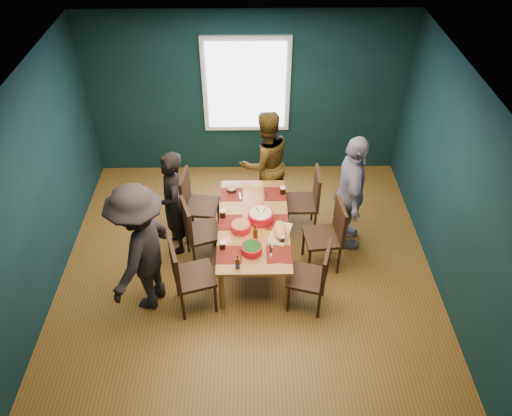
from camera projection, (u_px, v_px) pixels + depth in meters
The scene contains 26 objects.
room at pixel (246, 180), 6.08m from camera, with size 5.01×5.01×2.71m.
dining_table at pixel (254, 226), 6.55m from camera, with size 0.91×1.83×0.69m.
chair_left_far at pixel (194, 200), 7.01m from camera, with size 0.52×0.52×1.03m.
chair_left_mid at pixel (196, 228), 6.58m from camera, with size 0.58×0.58×1.01m.
chair_left_near at pixel (185, 272), 5.95m from camera, with size 0.58×0.58×1.04m.
chair_right_far at pixel (308, 197), 7.07m from camera, with size 0.47×0.47×1.02m.
chair_right_mid at pixel (330, 231), 6.52m from camera, with size 0.51×0.51×1.03m.
chair_right_near at pixel (316, 274), 5.98m from camera, with size 0.54×0.54×0.97m.
person_far_left at pixel (173, 204), 6.67m from camera, with size 0.57×0.37×1.56m, color black.
person_back at pixel (265, 163), 7.34m from camera, with size 0.80×0.62×1.64m, color black.
person_right at pixel (351, 194), 6.67m from camera, with size 1.02×0.43×1.75m, color silver.
person_near_left at pixel (141, 250), 5.84m from camera, with size 1.15×0.66×1.79m, color black.
bowl_salad at pixel (241, 227), 6.36m from camera, with size 0.26×0.26×0.11m.
bowl_dumpling at pixel (260, 216), 6.49m from camera, with size 0.33×0.33×0.31m.
bowl_herbs at pixel (252, 249), 6.05m from camera, with size 0.26×0.26×0.11m.
cutting_board at pixel (280, 231), 6.30m from camera, with size 0.35×0.57×0.12m.
small_bowl at pixel (232, 189), 7.00m from camera, with size 0.14×0.14×0.06m.
beer_bottle_a at pixel (238, 263), 5.83m from camera, with size 0.06×0.06×0.22m.
beer_bottle_b at pixel (255, 233), 6.21m from camera, with size 0.06×0.06×0.23m.
cola_glass_a at pixel (222, 245), 6.10m from camera, with size 0.08×0.08×0.11m.
cola_glass_b at pixel (282, 239), 6.19m from camera, with size 0.07×0.07×0.10m.
cola_glass_c at pixel (283, 190), 6.94m from camera, with size 0.08×0.08×0.11m.
cola_glass_d at pixel (223, 213), 6.55m from camera, with size 0.08×0.08×0.11m.
napkin_a at pixel (282, 220), 6.54m from camera, with size 0.15×0.15×0.00m, color #E47360.
napkin_b at pixel (226, 241), 6.23m from camera, with size 0.12×0.12×0.00m, color #E47360.
napkin_c at pixel (279, 260), 5.98m from camera, with size 0.14×0.14×0.00m, color #E47360.
Camera 1 is at (0.05, -4.62, 5.01)m, focal length 35.00 mm.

